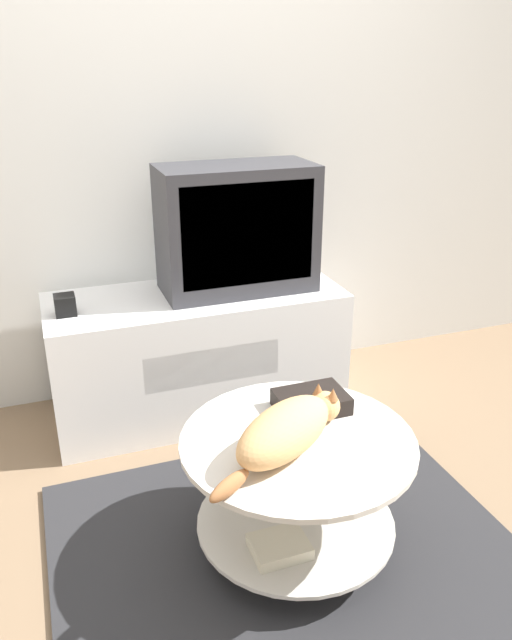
# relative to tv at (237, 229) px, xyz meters

# --- Properties ---
(ground_plane) EXTENTS (12.00, 12.00, 0.00)m
(ground_plane) POSITION_rel_tv_xyz_m (-0.17, -1.06, -0.84)
(ground_plane) COLOR #7F664C
(wall_back) EXTENTS (8.00, 0.05, 2.60)m
(wall_back) POSITION_rel_tv_xyz_m (-0.17, 0.33, 0.46)
(wall_back) COLOR silver
(wall_back) RESTS_ON ground_plane
(rug) EXTENTS (1.51, 1.32, 0.02)m
(rug) POSITION_rel_tv_xyz_m (-0.17, -1.06, -0.83)
(rug) COLOR #28282B
(rug) RESTS_ON ground_plane
(tv_stand) EXTENTS (1.29, 0.51, 0.57)m
(tv_stand) POSITION_rel_tv_xyz_m (-0.20, -0.01, -0.56)
(tv_stand) COLOR white
(tv_stand) RESTS_ON ground_plane
(tv) EXTENTS (0.66, 0.32, 0.55)m
(tv) POSITION_rel_tv_xyz_m (0.00, 0.00, 0.00)
(tv) COLOR #333338
(tv) RESTS_ON tv_stand
(speaker) EXTENTS (0.08, 0.08, 0.08)m
(speaker) POSITION_rel_tv_xyz_m (-0.75, -0.05, -0.23)
(speaker) COLOR black
(speaker) RESTS_ON tv_stand
(coffee_table) EXTENTS (0.73, 0.73, 0.43)m
(coffee_table) POSITION_rel_tv_xyz_m (-0.14, -1.01, -0.56)
(coffee_table) COLOR #B2B2B7
(coffee_table) RESTS_ON rug
(dvd_box) EXTENTS (0.23, 0.16, 0.06)m
(dvd_box) POSITION_rel_tv_xyz_m (-0.03, -0.87, -0.37)
(dvd_box) COLOR black
(dvd_box) RESTS_ON coffee_table
(cat) EXTENTS (0.53, 0.38, 0.15)m
(cat) POSITION_rel_tv_xyz_m (-0.20, -1.06, -0.33)
(cat) COLOR tan
(cat) RESTS_ON coffee_table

